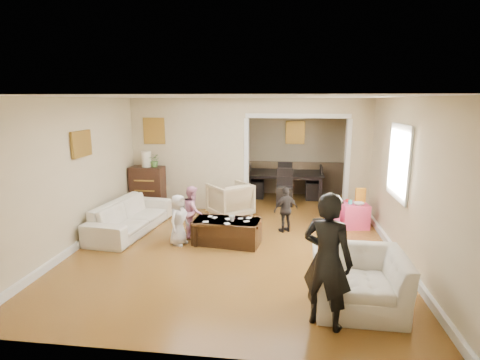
# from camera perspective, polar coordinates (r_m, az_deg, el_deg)

# --- Properties ---
(floor) EXTENTS (7.00, 7.00, 0.00)m
(floor) POSITION_cam_1_polar(r_m,az_deg,el_deg) (7.29, -0.19, -8.42)
(floor) COLOR olive
(floor) RESTS_ON ground
(partition_left) EXTENTS (2.75, 0.18, 2.60)m
(partition_left) POSITION_cam_1_polar(r_m,az_deg,el_deg) (8.95, -7.54, 3.91)
(partition_left) COLOR #C9BA93
(partition_left) RESTS_ON ground
(partition_right) EXTENTS (0.55, 0.18, 2.60)m
(partition_right) POSITION_cam_1_polar(r_m,az_deg,el_deg) (8.82, 17.51, 3.33)
(partition_right) COLOR #C9BA93
(partition_right) RESTS_ON ground
(partition_header) EXTENTS (2.22, 0.18, 0.35)m
(partition_header) POSITION_cam_1_polar(r_m,az_deg,el_deg) (8.59, 8.77, 11.07)
(partition_header) COLOR #C9BA93
(partition_header) RESTS_ON partition_right
(window_pane) EXTENTS (0.03, 0.95, 1.10)m
(window_pane) POSITION_cam_1_polar(r_m,az_deg,el_deg) (6.73, 23.11, 2.53)
(window_pane) COLOR white
(window_pane) RESTS_ON ground
(framed_art_partition) EXTENTS (0.45, 0.03, 0.55)m
(framed_art_partition) POSITION_cam_1_polar(r_m,az_deg,el_deg) (9.04, -12.91, 7.29)
(framed_art_partition) COLOR brown
(framed_art_partition) RESTS_ON partition_left
(framed_art_sofa_wall) EXTENTS (0.03, 0.55, 0.40)m
(framed_art_sofa_wall) POSITION_cam_1_polar(r_m,az_deg,el_deg) (7.17, -22.96, 5.09)
(framed_art_sofa_wall) COLOR brown
(framed_art_alcove) EXTENTS (0.45, 0.03, 0.55)m
(framed_art_alcove) POSITION_cam_1_polar(r_m,az_deg,el_deg) (10.26, 8.38, 7.15)
(framed_art_alcove) COLOR brown
(sofa) EXTENTS (1.06, 2.18, 0.61)m
(sofa) POSITION_cam_1_polar(r_m,az_deg,el_deg) (7.73, -16.29, -5.33)
(sofa) COLOR beige
(sofa) RESTS_ON ground
(armchair_back) EXTENTS (1.16, 1.16, 0.76)m
(armchair_back) POSITION_cam_1_polar(r_m,az_deg,el_deg) (8.36, -1.52, -3.00)
(armchair_back) COLOR #C6AC89
(armchair_back) RESTS_ON ground
(armchair_front) EXTENTS (1.13, 0.99, 0.72)m
(armchair_front) POSITION_cam_1_polar(r_m,az_deg,el_deg) (5.02, 17.51, -14.37)
(armchair_front) COLOR beige
(armchair_front) RESTS_ON ground
(dresser) EXTENTS (0.76, 0.43, 1.04)m
(dresser) POSITION_cam_1_polar(r_m,az_deg,el_deg) (9.05, -13.82, -1.28)
(dresser) COLOR black
(dresser) RESTS_ON ground
(table_lamp) EXTENTS (0.22, 0.22, 0.36)m
(table_lamp) POSITION_cam_1_polar(r_m,az_deg,el_deg) (8.91, -14.04, 3.11)
(table_lamp) COLOR #F7EBC9
(table_lamp) RESTS_ON dresser
(potted_plant) EXTENTS (0.27, 0.24, 0.31)m
(potted_plant) POSITION_cam_1_polar(r_m,az_deg,el_deg) (8.85, -12.82, 2.93)
(potted_plant) COLOR #4E7A36
(potted_plant) RESTS_ON dresser
(coffee_table) EXTENTS (1.25, 0.75, 0.44)m
(coffee_table) POSITION_cam_1_polar(r_m,az_deg,el_deg) (6.85, -1.99, -7.85)
(coffee_table) COLOR #362111
(coffee_table) RESTS_ON ground
(coffee_cup) EXTENTS (0.12, 0.12, 0.10)m
(coffee_cup) POSITION_cam_1_polar(r_m,az_deg,el_deg) (6.70, -1.22, -5.85)
(coffee_cup) COLOR silver
(coffee_cup) RESTS_ON coffee_table
(play_table) EXTENTS (0.57, 0.57, 0.49)m
(play_table) POSITION_cam_1_polar(r_m,az_deg,el_deg) (8.05, 16.95, -5.12)
(play_table) COLOR #E93D70
(play_table) RESTS_ON ground
(cereal_box) EXTENTS (0.21, 0.09, 0.30)m
(cereal_box) POSITION_cam_1_polar(r_m,az_deg,el_deg) (8.07, 17.84, -2.22)
(cereal_box) COLOR yellow
(cereal_box) RESTS_ON play_table
(cyan_cup) EXTENTS (0.08, 0.08, 0.08)m
(cyan_cup) POSITION_cam_1_polar(r_m,az_deg,el_deg) (7.91, 16.42, -3.23)
(cyan_cup) COLOR #26BEB7
(cyan_cup) RESTS_ON play_table
(toy_block) EXTENTS (0.10, 0.09, 0.05)m
(toy_block) POSITION_cam_1_polar(r_m,az_deg,el_deg) (8.07, 16.08, -3.02)
(toy_block) COLOR red
(toy_block) RESTS_ON play_table
(play_bowl) EXTENTS (0.24, 0.24, 0.05)m
(play_bowl) POSITION_cam_1_polar(r_m,az_deg,el_deg) (7.87, 17.57, -3.48)
(play_bowl) COLOR silver
(play_bowl) RESTS_ON play_table
(dining_table) EXTENTS (2.01, 1.15, 0.70)m
(dining_table) POSITION_cam_1_polar(r_m,az_deg,el_deg) (9.94, 6.79, -0.84)
(dining_table) COLOR black
(dining_table) RESTS_ON ground
(adult_person) EXTENTS (0.69, 0.61, 1.59)m
(adult_person) POSITION_cam_1_polar(r_m,az_deg,el_deg) (4.39, 13.12, -11.86)
(adult_person) COLOR black
(adult_person) RESTS_ON ground
(child_kneel_a) EXTENTS (0.42, 0.52, 0.92)m
(child_kneel_a) POSITION_cam_1_polar(r_m,az_deg,el_deg) (6.81, -9.32, -5.99)
(child_kneel_a) COLOR silver
(child_kneel_a) RESTS_ON ground
(child_kneel_b) EXTENTS (0.46, 0.54, 0.98)m
(child_kneel_b) POSITION_cam_1_polar(r_m,az_deg,el_deg) (7.18, -7.18, -4.74)
(child_kneel_b) COLOR pink
(child_kneel_b) RESTS_ON ground
(child_toddler) EXTENTS (0.57, 0.47, 0.91)m
(child_toddler) POSITION_cam_1_polar(r_m,az_deg,el_deg) (7.41, 6.97, -4.48)
(child_toddler) COLOR black
(child_toddler) RESTS_ON ground
(craft_papers) EXTENTS (0.85, 0.50, 0.00)m
(craft_papers) POSITION_cam_1_polar(r_m,az_deg,el_deg) (6.79, -1.88, -6.05)
(craft_papers) COLOR white
(craft_papers) RESTS_ON coffee_table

